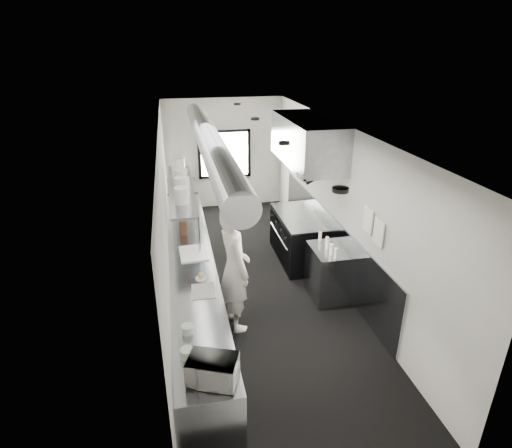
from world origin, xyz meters
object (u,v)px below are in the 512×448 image
exhaust_hood (307,141)px  cutting_board (194,253)px  bottle_station (330,273)px  far_work_table (183,203)px  squeeze_bottle_c (327,244)px  knife_block (183,226)px  squeeze_bottle_b (331,249)px  plate_stack_a (182,195)px  line_cook (234,269)px  plate_stack_b (182,186)px  squeeze_bottle_d (327,242)px  squeeze_bottle_a (336,253)px  prep_counter (193,281)px  small_plate (201,278)px  pass_shelf (182,189)px  deli_tub_a (187,353)px  plate_stack_c (181,178)px  deli_tub_b (188,329)px  microwave (213,370)px  plate_stack_d (178,168)px  range (299,237)px  squeeze_bottle_e (320,236)px

exhaust_hood → cutting_board: 2.87m
bottle_station → far_work_table: size_ratio=0.75×
squeeze_bottle_c → bottle_station: bearing=-18.9°
far_work_table → knife_block: (-0.08, -2.76, 0.58)m
squeeze_bottle_b → squeeze_bottle_c: (0.01, 0.21, -0.01)m
plate_stack_a → line_cook: bearing=-63.3°
plate_stack_b → squeeze_bottle_d: 2.66m
bottle_station → squeeze_bottle_a: squeeze_bottle_a is taller
prep_counter → small_plate: (0.10, -0.71, 0.46)m
squeeze_bottle_d → knife_block: bearing=156.2°
pass_shelf → bottle_station: pass_shelf is taller
exhaust_hood → far_work_table: bearing=131.9°
deli_tub_a → plate_stack_c: (0.14, 3.87, 0.78)m
deli_tub_a → deli_tub_b: deli_tub_a is taller
prep_counter → deli_tub_b: 1.98m
pass_shelf → far_work_table: size_ratio=2.50×
microwave → squeeze_bottle_d: (2.19, 2.63, -0.05)m
squeeze_bottle_d → squeeze_bottle_b: bearing=-97.5°
cutting_board → plate_stack_d: size_ratio=1.51×
knife_block → plate_stack_b: size_ratio=0.82×
pass_shelf → range: size_ratio=1.88×
bottle_station → squeeze_bottle_c: size_ratio=5.56×
squeeze_bottle_c → squeeze_bottle_b: bearing=-93.5°
squeeze_bottle_b → cutting_board: bearing=167.6°
plate_stack_b → plate_stack_a: bearing=-94.3°
knife_block → deli_tub_a: bearing=-97.9°
squeeze_bottle_b → squeeze_bottle_c: bearing=86.5°
far_work_table → plate_stack_c: bearing=-90.9°
squeeze_bottle_b → plate_stack_a: bearing=155.4°
range → squeeze_bottle_d: bearing=-87.2°
deli_tub_a → cutting_board: bearing=84.7°
bottle_station → squeeze_bottle_e: bearing=104.6°
plate_stack_d → range: bearing=-23.2°
far_work_table → cutting_board: bearing=-89.3°
cutting_board → squeeze_bottle_b: squeeze_bottle_b is taller
far_work_table → plate_stack_c: (-0.03, -2.15, 1.28)m
far_work_table → squeeze_bottle_c: bearing=-60.1°
range → plate_stack_b: (-2.22, -0.14, 1.26)m
bottle_station → microwave: (-2.24, -2.52, 0.59)m
squeeze_bottle_e → microwave: bearing=-127.0°
cutting_board → squeeze_bottle_c: 2.20m
prep_counter → pass_shelf: bearing=91.6°
prep_counter → small_plate: small_plate is taller
bottle_station → squeeze_bottle_d: (-0.05, 0.11, 0.53)m
pass_shelf → cutting_board: bearing=-86.4°
exhaust_hood → squeeze_bottle_b: exhaust_hood is taller
range → cutting_board: size_ratio=2.74×
range → deli_tub_a: bearing=-123.9°
small_plate → plate_stack_a: plate_stack_a is taller
far_work_table → plate_stack_d: plate_stack_d is taller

